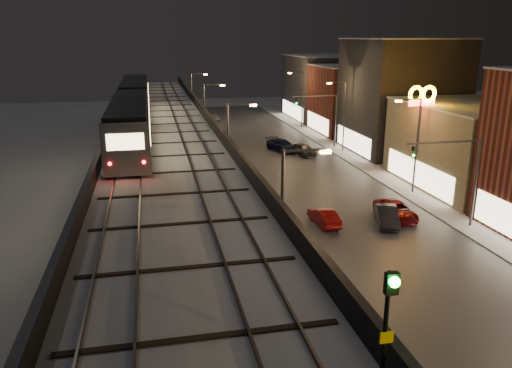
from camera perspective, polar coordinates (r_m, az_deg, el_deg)
road_surface at (r=49.65m, az=5.55°, el=-0.32°), size 17.00×120.00×0.06m
sidewalk_right at (r=53.43m, az=15.85°, el=0.38°), size 4.00×120.00×0.14m
under_viaduct_pavement at (r=47.50m, az=-10.19°, el=-1.29°), size 11.00×120.00×0.06m
elevated_viaduct at (r=43.03m, az=-10.40°, el=4.54°), size 9.00×100.00×6.30m
viaduct_trackbed at (r=43.00m, az=-10.47°, el=5.57°), size 8.40×100.00×0.32m
viaduct_parapet_streetside at (r=43.27m, az=-4.70°, el=6.48°), size 0.30×100.00×1.10m
viaduct_parapet_far at (r=43.06m, az=-16.31°, el=5.83°), size 0.30×100.00×1.10m
building_c at (r=53.42m, az=23.86°, el=4.02°), size 12.20×15.20×8.16m
building_d at (r=66.41m, az=16.18°, el=9.60°), size 12.20×13.20×14.16m
building_e at (r=79.19m, az=11.33°, el=9.49°), size 12.20×12.20×10.16m
building_f at (r=92.09m, az=7.90°, el=10.91°), size 12.20×16.20×11.16m
streetlight_left_1 at (r=25.85m, az=3.59°, el=-4.17°), size 2.57×0.28×9.00m
streetlight_left_2 at (r=42.78m, az=-2.85°, el=4.20°), size 2.57×0.28×9.00m
streetlight_right_2 at (r=48.48m, az=17.67°, el=4.90°), size 2.56×0.28×9.00m
streetlight_left_3 at (r=60.33m, az=-5.62°, el=7.76°), size 2.57×0.28×9.00m
streetlight_right_3 at (r=64.50m, az=9.86°, el=8.16°), size 2.56×0.28×9.00m
streetlight_left_4 at (r=78.09m, az=-7.15°, el=9.70°), size 2.57×0.28×9.00m
streetlight_right_4 at (r=81.35m, az=5.15°, el=10.03°), size 2.56×0.28×9.00m
traffic_light_rig_a at (r=40.75m, az=22.60°, el=1.24°), size 6.10×0.34×7.00m
traffic_light_rig_b at (r=67.06m, az=8.17°, el=7.91°), size 6.10×0.34×7.00m
subway_train at (r=46.06m, az=-13.87°, el=8.48°), size 2.81×34.37×3.36m
rail_signal at (r=11.72m, az=14.96°, el=-13.31°), size 0.33×0.42×2.84m
car_near_white at (r=39.74m, az=7.77°, el=-3.80°), size 1.61×4.02×1.30m
car_far_white at (r=89.25m, az=-4.84°, el=7.63°), size 1.99×3.89×1.27m
car_onc_silver at (r=40.71m, az=14.71°, el=-3.60°), size 2.83×4.64×1.44m
car_onc_dark at (r=42.24m, az=15.69°, el=-2.99°), size 2.62×5.10×1.38m
car_onc_white at (r=64.73m, az=2.98°, el=4.39°), size 3.77×5.72×1.54m
car_onc_red at (r=62.63m, az=5.40°, el=3.91°), size 2.88×4.74×1.51m
sign_mcdonalds at (r=49.97m, az=18.39°, el=8.51°), size 2.97×0.57×9.97m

